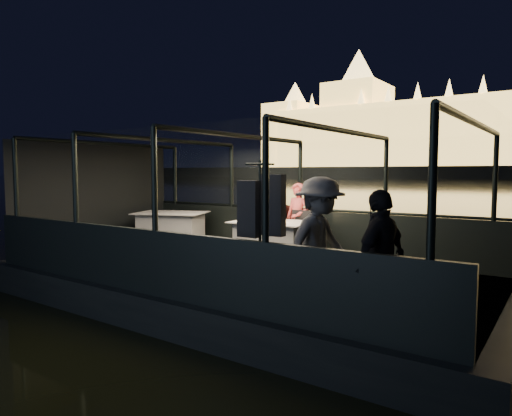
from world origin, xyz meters
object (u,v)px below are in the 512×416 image
Objects in this scene: dining_table_aft at (171,230)px; person_man_maroon at (280,218)px; chair_port_left at (274,234)px; passenger_stripe at (320,241)px; dining_table_central at (273,242)px; passenger_dark at (381,252)px; coat_stand at (260,235)px; chair_port_right at (297,236)px; person_woman_coral at (298,219)px; wine_bottle at (243,213)px.

dining_table_aft is 2.58m from person_man_maroon.
chair_port_left is 0.55× the size of passenger_stripe.
passenger_dark is (2.97, -2.51, 0.47)m from dining_table_central.
person_man_maroon is (-1.66, 3.16, -0.15)m from coat_stand.
chair_port_right is 3.13m from coat_stand.
person_man_maroon is (-0.28, 0.72, 0.36)m from dining_table_central.
passenger_dark is at bearing -24.27° from dining_table_aft.
chair_port_left is at bearing 119.63° from coat_stand.
person_woman_coral is at bearing 80.60° from dining_table_central.
passenger_dark is (2.70, -2.96, 0.40)m from chair_port_right.
coat_stand is 6.14× the size of wine_bottle.
dining_table_central is 2.75m from dining_table_aft.
chair_port_right is 1.14m from wine_bottle.
dining_table_central is 3.91m from passenger_dark.
passenger_stripe is at bearing -98.90° from passenger_dark.
person_woman_coral is at bearing 58.45° from chair_port_left.
passenger_stripe is (2.37, -2.65, 0.40)m from chair_port_left.
passenger_stripe is 0.92m from passenger_dark.
person_man_maroon is 4.58m from passenger_dark.
passenger_dark reaches higher than chair_port_right.
dining_table_aft is 0.99× the size of passenger_dark.
chair_port_left is 3.02× the size of wine_bottle.
person_woman_coral is at bearing 42.57° from passenger_stripe.
coat_stand reaches higher than dining_table_central.
dining_table_central is 0.53m from chair_port_right.
person_man_maroon is 0.83× the size of passenger_stripe.
dining_table_central is 1.60× the size of chair_port_left.
coat_stand reaches higher than passenger_dark.
person_woman_coral is 3.54m from passenger_stripe.
dining_table_central is 0.83m from person_woman_coral.
dining_table_central is 4.84× the size of wine_bottle.
dining_table_central is at bearing -92.19° from person_woman_coral.
passenger_stripe reaches higher than dining_table_central.
passenger_dark is (0.87, -0.30, 0.00)m from passenger_stripe.
chair_port_right reaches higher than dining_table_aft.
passenger_dark is (1.59, -0.07, -0.05)m from coat_stand.
dining_table_aft is 5.01× the size of wine_bottle.
person_woman_coral is 0.40m from person_man_maroon.
dining_table_aft is 1.61× the size of chair_port_right.
passenger_stripe is (1.83, -2.65, 0.40)m from chair_port_right.
dining_table_aft reaches higher than dining_table_central.
chair_port_right is 3.25m from passenger_stripe.
dining_table_central is at bearing -119.87° from passenger_dark.
passenger_stripe reaches higher than passenger_dark.
coat_stand reaches higher than chair_port_right.
passenger_stripe reaches higher than chair_port_right.
person_woman_coral reaches higher than person_man_maroon.
chair_port_left is (2.48, 0.38, 0.06)m from dining_table_aft.
dining_table_central is 0.98× the size of person_woman_coral.
chair_port_left is 0.97× the size of chair_port_right.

